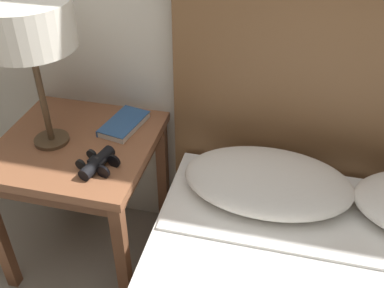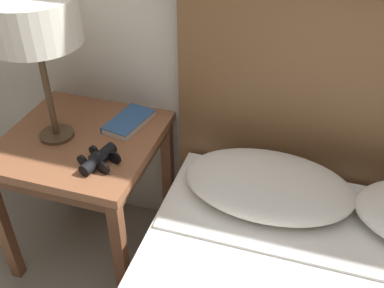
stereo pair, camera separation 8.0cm
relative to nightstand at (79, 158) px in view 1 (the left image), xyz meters
name	(u,v)px [view 1 (the left image)]	position (x,y,z in m)	size (l,w,h in m)	color
nightstand	(79,158)	(0.00, 0.00, 0.00)	(0.58, 0.58, 0.61)	brown
table_lamp	(26,27)	(-0.09, -0.02, 0.53)	(0.31, 0.31, 0.54)	#4C3823
book_on_nightstand	(124,124)	(0.14, 0.13, 0.09)	(0.16, 0.23, 0.03)	silver
binoculars_pair	(98,163)	(0.15, -0.13, 0.10)	(0.15, 0.16, 0.05)	black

